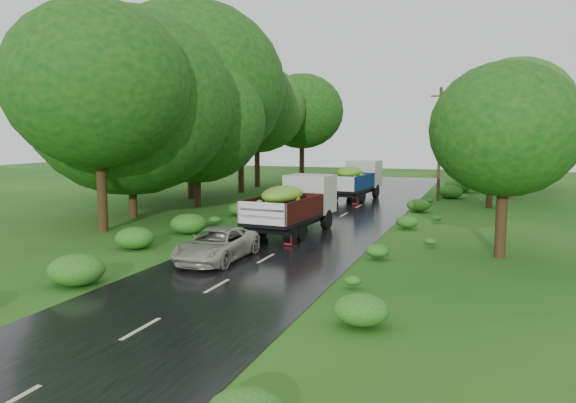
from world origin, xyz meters
The scene contains 10 objects.
ground centered at (0.00, 0.00, 0.00)m, with size 120.00×120.00×0.00m, color #0E430E.
road centered at (0.00, 5.00, 0.01)m, with size 6.50×80.00×0.02m, color black.
road_lines centered at (0.00, 6.00, 0.02)m, with size 0.12×69.60×0.00m.
truck_near centered at (-0.70, 9.37, 1.48)m, with size 2.69×6.37×2.61m.
truck_far centered at (-1.00, 23.43, 1.51)m, with size 2.86×6.55×2.67m.
car centered at (-1.55, 3.07, 0.60)m, with size 1.93×4.19×1.16m, color #A4A191.
utility_pole centered at (4.50, 24.73, 3.98)m, with size 1.35×0.35×7.72m.
trees_left centered at (-10.65, 19.83, 6.74)m, with size 7.98×32.27×10.18m.
trees_right centered at (9.21, 25.63, 5.36)m, with size 5.58×32.92×8.06m.
shrubs centered at (0.00, 14.00, 0.35)m, with size 11.90×44.00×0.70m.
Camera 1 is at (7.59, -14.94, 4.62)m, focal length 35.00 mm.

